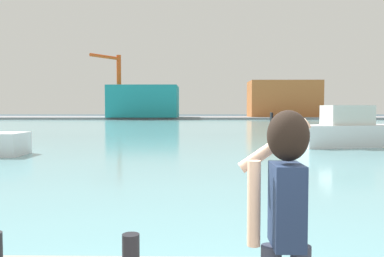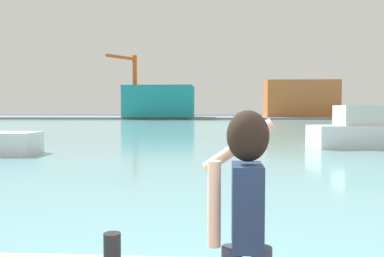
{
  "view_description": "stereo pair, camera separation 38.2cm",
  "coord_description": "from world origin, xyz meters",
  "px_view_note": "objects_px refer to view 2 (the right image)",
  "views": [
    {
      "loc": [
        -0.39,
        -2.58,
        2.36
      ],
      "look_at": [
        -0.55,
        6.28,
        1.91
      ],
      "focal_mm": 36.88,
      "sensor_mm": 36.0,
      "label": 1
    },
    {
      "loc": [
        -0.01,
        -2.56,
        2.36
      ],
      "look_at": [
        -0.55,
        6.28,
        1.91
      ],
      "focal_mm": 36.88,
      "sensor_mm": 36.0,
      "label": 2
    }
  ],
  "objects_px": {
    "warehouse_left": "(160,102)",
    "port_crane": "(132,80)",
    "warehouse_right": "(300,99)",
    "boat_moored_2": "(373,132)",
    "person_photographer": "(245,211)",
    "harbor_bollard": "(112,253)"
  },
  "relations": [
    {
      "from": "warehouse_right",
      "to": "port_crane",
      "type": "distance_m",
      "value": 39.29
    },
    {
      "from": "warehouse_right",
      "to": "boat_moored_2",
      "type": "bearing_deg",
      "value": -98.33
    },
    {
      "from": "harbor_bollard",
      "to": "warehouse_right",
      "type": "height_order",
      "value": "warehouse_right"
    },
    {
      "from": "harbor_bollard",
      "to": "boat_moored_2",
      "type": "xyz_separation_m",
      "value": [
        10.63,
        20.42,
        0.11
      ]
    },
    {
      "from": "boat_moored_2",
      "to": "person_photographer",
      "type": "bearing_deg",
      "value": -124.75
    },
    {
      "from": "harbor_bollard",
      "to": "port_crane",
      "type": "xyz_separation_m",
      "value": [
        -17.68,
        83.35,
        7.93
      ]
    },
    {
      "from": "harbor_bollard",
      "to": "warehouse_right",
      "type": "relative_size",
      "value": 0.03
    },
    {
      "from": "warehouse_left",
      "to": "warehouse_right",
      "type": "distance_m",
      "value": 32.92
    },
    {
      "from": "harbor_bollard",
      "to": "warehouse_left",
      "type": "distance_m",
      "value": 85.92
    },
    {
      "from": "person_photographer",
      "to": "warehouse_right",
      "type": "bearing_deg",
      "value": -11.09
    },
    {
      "from": "person_photographer",
      "to": "port_crane",
      "type": "xyz_separation_m",
      "value": [
        -18.98,
        84.8,
        7.07
      ]
    },
    {
      "from": "boat_moored_2",
      "to": "warehouse_left",
      "type": "bearing_deg",
      "value": 97.42
    },
    {
      "from": "warehouse_left",
      "to": "port_crane",
      "type": "distance_m",
      "value": 7.82
    },
    {
      "from": "warehouse_right",
      "to": "port_crane",
      "type": "height_order",
      "value": "port_crane"
    },
    {
      "from": "person_photographer",
      "to": "warehouse_left",
      "type": "height_order",
      "value": "warehouse_left"
    },
    {
      "from": "boat_moored_2",
      "to": "warehouse_left",
      "type": "relative_size",
      "value": 0.54
    },
    {
      "from": "harbor_bollard",
      "to": "warehouse_right",
      "type": "distance_m",
      "value": 92.5
    },
    {
      "from": "warehouse_left",
      "to": "port_crane",
      "type": "relative_size",
      "value": 1.11
    },
    {
      "from": "port_crane",
      "to": "harbor_bollard",
      "type": "bearing_deg",
      "value": -78.02
    },
    {
      "from": "warehouse_left",
      "to": "port_crane",
      "type": "bearing_deg",
      "value": -164.0
    },
    {
      "from": "warehouse_left",
      "to": "person_photographer",
      "type": "bearing_deg",
      "value": -81.45
    },
    {
      "from": "boat_moored_2",
      "to": "warehouse_left",
      "type": "xyz_separation_m",
      "value": [
        -22.34,
        64.64,
        3.06
      ]
    }
  ]
}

